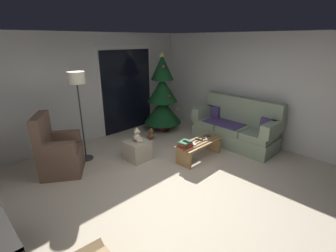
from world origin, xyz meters
TOP-DOWN VIEW (x-y plane):
  - ground_plane at (0.00, 0.00)m, footprint 7.00×7.00m
  - wall_back at (0.00, 3.06)m, footprint 5.72×0.12m
  - wall_right at (2.86, 0.00)m, footprint 0.12×6.00m
  - patio_door_frame at (1.16, 2.99)m, footprint 1.60×0.02m
  - patio_door_glass at (1.16, 2.97)m, footprint 1.50×0.02m
  - couch at (2.32, 0.39)m, footprint 0.81×1.95m
  - coffee_table at (1.13, 0.52)m, footprint 1.10×0.40m
  - remote_black at (1.20, 0.59)m, footprint 0.06×0.16m
  - remote_graphite at (1.47, 0.58)m, footprint 0.15×0.12m
  - remote_silver at (0.94, 0.50)m, footprint 0.13×0.15m
  - remote_white at (1.34, 0.51)m, footprint 0.15×0.14m
  - book_stack at (0.75, 0.57)m, footprint 0.25×0.23m
  - cell_phone at (0.75, 0.55)m, footprint 0.08×0.15m
  - christmas_tree at (1.76, 2.27)m, footprint 0.98×0.98m
  - armchair at (-1.15, 1.97)m, footprint 0.95×0.95m
  - floor_lamp at (-0.55, 2.15)m, footprint 0.32×0.32m
  - ottoman at (0.20, 1.38)m, footprint 0.44×0.44m
  - teddy_bear_cream at (0.20, 1.37)m, footprint 0.22×0.21m
  - teddy_bear_chestnut_by_tree at (1.10, 2.01)m, footprint 0.21×0.22m

SIDE VIEW (x-z plane):
  - ground_plane at x=0.00m, z-range 0.00..0.00m
  - teddy_bear_chestnut_by_tree at x=1.10m, z-range -0.02..0.26m
  - ottoman at x=0.20m, z-range 0.00..0.40m
  - coffee_table at x=1.13m, z-range 0.06..0.44m
  - remote_black at x=1.20m, z-range 0.37..0.39m
  - remote_graphite at x=1.47m, z-range 0.37..0.39m
  - remote_silver at x=0.94m, z-range 0.37..0.39m
  - remote_white at x=1.34m, z-range 0.37..0.39m
  - couch at x=2.32m, z-range -0.14..0.94m
  - armchair at x=-1.15m, z-range -0.16..0.97m
  - book_stack at x=0.75m, z-range 0.37..0.48m
  - cell_phone at x=0.75m, z-range 0.47..0.48m
  - teddy_bear_cream at x=0.20m, z-range 0.38..0.66m
  - christmas_tree at x=1.76m, z-range -0.12..1.94m
  - patio_door_glass at x=1.16m, z-range 0.00..2.10m
  - patio_door_frame at x=1.16m, z-range 0.00..2.20m
  - wall_back at x=0.00m, z-range 0.00..2.50m
  - wall_right at x=2.86m, z-range 0.00..2.50m
  - floor_lamp at x=-0.55m, z-range 0.61..2.40m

